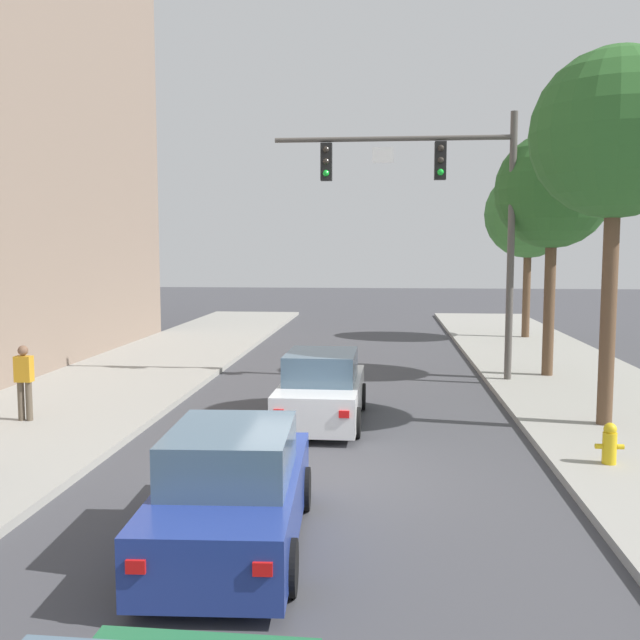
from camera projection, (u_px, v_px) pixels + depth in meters
ground_plane at (320, 477)px, 11.98m from camera, size 120.00×120.00×0.00m
traffic_signal_mast at (443, 196)px, 19.89m from camera, size 6.79×0.38×7.50m
car_lead_white at (322, 390)px, 15.71m from camera, size 1.87×4.26×1.60m
car_following_blue at (233, 492)px, 9.09m from camera, size 1.99×4.31×1.60m
pedestrian_sidewalk_left_walker at (24, 379)px, 15.23m from camera, size 0.36×0.22×1.64m
fire_hydrant at (610, 443)px, 12.18m from camera, size 0.48×0.24×0.72m
street_tree_nearest at (616, 136)px, 14.41m from camera, size 3.46×3.46×7.78m
street_tree_second at (553, 192)px, 20.37m from camera, size 3.33×3.33×7.06m
street_tree_third at (529, 215)px, 29.52m from camera, size 3.68×3.68×7.02m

